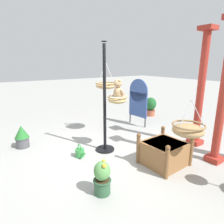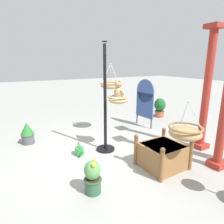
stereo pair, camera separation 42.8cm
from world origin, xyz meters
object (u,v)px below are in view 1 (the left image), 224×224
Objects in this scene: wooden_planter_box at (164,152)px; potted_plant_tall_leafy at (151,106)px; potted_plant_fern_front at (102,178)px; greenhouse_pillar_left at (201,91)px; display_sign_board at (138,99)px; potted_plant_flowering_red at (22,136)px; display_pole_central at (105,119)px; hanging_basket_left_high at (106,85)px; hanging_basket_right_low at (188,130)px; watering_can at (80,152)px; hanging_basket_with_teddy at (117,99)px; greenhouse_pillar_far_back at (223,97)px; teddy_bear at (118,91)px.

wooden_planter_box is 1.22× the size of potted_plant_tall_leafy.
wooden_planter_box is 1.54m from potted_plant_fern_front.
display_sign_board is at bearing -175.05° from greenhouse_pillar_left.
display_sign_board is (-2.25, 1.29, 0.64)m from wooden_planter_box.
wooden_planter_box is at bearing 41.57° from potted_plant_flowering_red.
greenhouse_pillar_left is 2.08m from display_sign_board.
display_pole_central is 4.20× the size of potted_plant_fern_front.
hanging_basket_left_high is 1.04× the size of hanging_basket_right_low.
display_pole_central is 0.87× the size of greenhouse_pillar_left.
hanging_basket_with_teddy is at bearing 78.76° from watering_can.
greenhouse_pillar_far_back is 1.87× the size of display_sign_board.
wooden_planter_box is 0.58× the size of display_sign_board.
display_pole_central is 4.89× the size of hanging_basket_with_teddy.
potted_plant_tall_leafy is (-3.30, 2.47, -0.51)m from hanging_basket_right_low.
hanging_basket_right_low is 4.16m from potted_plant_tall_leafy.
display_pole_central is 2.80× the size of wooden_planter_box.
greenhouse_pillar_left is at bearing 69.30° from watering_can.
watering_can is (-1.04, -2.76, -1.27)m from greenhouse_pillar_left.
teddy_bear is at bearing 90.00° from hanging_basket_with_teddy.
hanging_basket_with_teddy is 1.52m from wooden_planter_box.
wooden_planter_box is at bearing -81.18° from greenhouse_pillar_left.
wooden_planter_box is at bearing -176.46° from hanging_basket_right_low.
hanging_basket_left_high is at bearing -75.54° from potted_plant_tall_leafy.
hanging_basket_right_low reaches higher than wooden_planter_box.
potted_plant_flowering_red is 3.60m from display_sign_board.
hanging_basket_with_teddy is at bearing 135.54° from potted_plant_fern_front.
hanging_basket_with_teddy reaches higher than display_sign_board.
greenhouse_pillar_left is 1.85m from wooden_planter_box.
teddy_bear is 0.30× the size of display_sign_board.
hanging_basket_left_high is at bearing 81.42° from potted_plant_flowering_red.
potted_plant_tall_leafy is 0.47× the size of display_sign_board.
wooden_planter_box is 3.39m from potted_plant_flowering_red.
potted_plant_fern_front is (-0.40, -1.56, -0.61)m from hanging_basket_right_low.
hanging_basket_left_high is 2.77m from potted_plant_tall_leafy.
potted_plant_flowering_red is at bearing -142.95° from watering_can.
teddy_bear reaches higher than display_sign_board.
potted_plant_fern_front is at bearing -104.38° from hanging_basket_right_low.
greenhouse_pillar_far_back is 3.84m from potted_plant_tall_leafy.
potted_plant_flowering_red is at bearing -98.58° from hanging_basket_left_high.
hanging_basket_right_low is at bearing 21.56° from display_pole_central.
hanging_basket_right_low is 0.93× the size of potted_plant_tall_leafy.
greenhouse_pillar_left is (0.86, 1.86, 0.13)m from hanging_basket_with_teddy.
teddy_bear reaches higher than potted_plant_flowering_red.
potted_plant_tall_leafy is at bearing 121.08° from hanging_basket_with_teddy.
hanging_basket_with_teddy reaches higher than potted_plant_tall_leafy.
display_pole_central reaches higher than hanging_basket_right_low.
wooden_planter_box reaches higher than potted_plant_flowering_red.
teddy_bear reaches higher than potted_plant_fern_front.
greenhouse_pillar_far_back is 3.98× the size of potted_plant_tall_leafy.
hanging_basket_with_teddy is 1.46m from watering_can.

